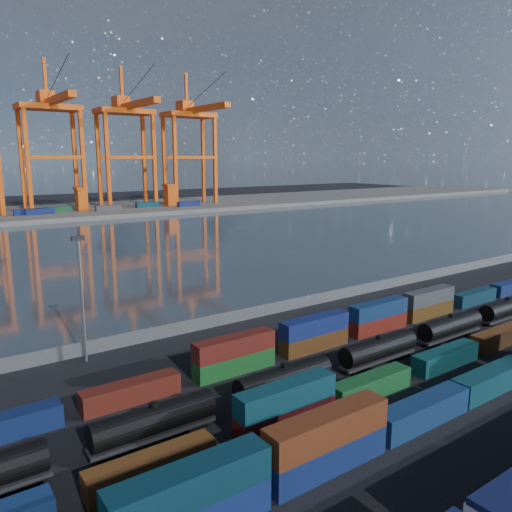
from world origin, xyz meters
TOP-DOWN VIEW (x-y plane):
  - ground at (0.00, 0.00)m, footprint 700.00×700.00m
  - harbor_water at (0.00, 105.00)m, footprint 700.00×700.00m
  - far_quay at (0.00, 210.00)m, footprint 700.00×70.00m
  - container_row_south at (-21.08, -9.20)m, footprint 127.23×2.47m
  - container_row_mid at (-2.61, -2.09)m, footprint 140.30×2.24m
  - container_row_north at (7.96, 11.86)m, footprint 140.58×2.21m
  - tanker_string at (-14.90, 3.47)m, footprint 136.48×2.68m
  - waterfront_fence at (-0.00, 28.00)m, footprint 160.12×0.12m
  - yard_light_mast at (-30.00, 26.00)m, footprint 1.60×0.40m
  - gantry_cranes at (-7.50, 203.15)m, footprint 201.86×51.57m
  - quay_containers at (-11.00, 195.46)m, footprint 172.58×10.99m
  - straddle_carriers at (-2.50, 200.00)m, footprint 140.00×7.00m

SIDE VIEW (x-z plane):
  - ground at x=0.00m, z-range 0.00..0.00m
  - harbor_water at x=0.00m, z-range 0.01..0.01m
  - far_quay at x=0.00m, z-range 0.00..2.00m
  - waterfront_fence at x=0.00m, z-range -0.10..2.10m
  - container_row_mid at x=-2.61m, z-range -0.60..4.18m
  - container_row_north at x=7.96m, z-range -0.55..4.16m
  - tanker_string at x=-14.90m, z-range 0.01..3.84m
  - container_row_south at x=-21.08m, z-range -0.51..4.75m
  - quay_containers at x=-11.00m, z-range 2.00..4.60m
  - straddle_carriers at x=-2.50m, z-range 2.27..13.37m
  - yard_light_mast at x=-30.00m, z-range 1.00..17.60m
  - gantry_cranes at x=-7.50m, z-range 7.89..77.72m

